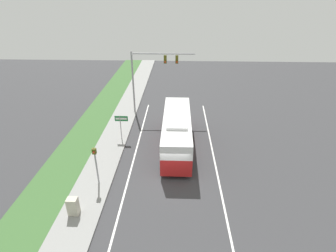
{
  "coord_description": "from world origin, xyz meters",
  "views": [
    {
      "loc": [
        0.21,
        -16.96,
        13.34
      ],
      "look_at": [
        -0.65,
        5.68,
        1.71
      ],
      "focal_mm": 28.0,
      "sensor_mm": 36.0,
      "label": 1
    }
  ],
  "objects_px": {
    "bus": "(177,130)",
    "street_sign": "(121,122)",
    "pedestrian_signal": "(96,161)",
    "signal_gantry": "(150,70)",
    "utility_cabinet": "(73,206)"
  },
  "relations": [
    {
      "from": "signal_gantry",
      "to": "utility_cabinet",
      "type": "distance_m",
      "value": 17.95
    },
    {
      "from": "pedestrian_signal",
      "to": "street_sign",
      "type": "bearing_deg",
      "value": 86.07
    },
    {
      "from": "signal_gantry",
      "to": "street_sign",
      "type": "relative_size",
      "value": 2.84
    },
    {
      "from": "bus",
      "to": "pedestrian_signal",
      "type": "distance_m",
      "value": 8.31
    },
    {
      "from": "bus",
      "to": "street_sign",
      "type": "relative_size",
      "value": 3.89
    },
    {
      "from": "bus",
      "to": "street_sign",
      "type": "xyz_separation_m",
      "value": [
        -5.51,
        1.28,
        0.06
      ]
    },
    {
      "from": "utility_cabinet",
      "to": "signal_gantry",
      "type": "bearing_deg",
      "value": 78.12
    },
    {
      "from": "signal_gantry",
      "to": "street_sign",
      "type": "distance_m",
      "value": 7.92
    },
    {
      "from": "signal_gantry",
      "to": "utility_cabinet",
      "type": "relative_size",
      "value": 5.81
    },
    {
      "from": "street_sign",
      "to": "bus",
      "type": "bearing_deg",
      "value": -13.08
    },
    {
      "from": "bus",
      "to": "signal_gantry",
      "type": "relative_size",
      "value": 1.37
    },
    {
      "from": "bus",
      "to": "signal_gantry",
      "type": "height_order",
      "value": "signal_gantry"
    },
    {
      "from": "bus",
      "to": "pedestrian_signal",
      "type": "bearing_deg",
      "value": -136.21
    },
    {
      "from": "bus",
      "to": "signal_gantry",
      "type": "bearing_deg",
      "value": 111.54
    },
    {
      "from": "bus",
      "to": "utility_cabinet",
      "type": "distance_m",
      "value": 11.27
    }
  ]
}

